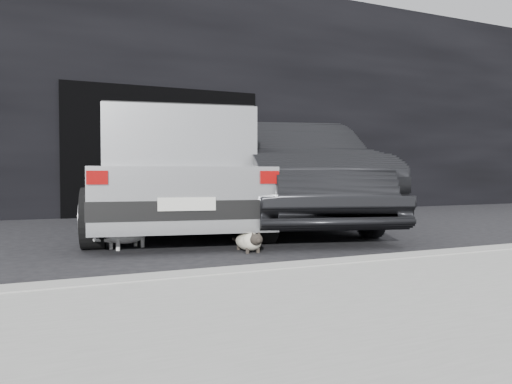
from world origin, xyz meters
name	(u,v)px	position (x,y,z in m)	size (l,w,h in m)	color
ground	(164,242)	(0.00, 0.00, 0.00)	(80.00, 80.00, 0.00)	black
building_facade	(144,105)	(1.00, 6.00, 2.50)	(34.00, 4.00, 5.00)	black
garage_opening	(165,152)	(1.00, 3.99, 1.30)	(4.00, 0.10, 2.60)	black
curb	(355,266)	(1.00, -2.60, 0.06)	(18.00, 0.25, 0.12)	gray
sidewalk	(469,299)	(1.00, -3.80, 0.06)	(18.00, 2.20, 0.11)	gray
silver_hatchback	(172,169)	(0.37, 0.99, 0.90)	(2.86, 4.79, 1.66)	#ADB0B2
second_car	(289,175)	(2.21, 0.86, 0.83)	(1.75, 5.03, 1.66)	black
cat_siamese	(250,242)	(0.65, -1.18, 0.11)	(0.26, 0.71, 0.24)	beige
cat_white	(130,232)	(-0.47, -0.37, 0.18)	(0.74, 0.48, 0.38)	white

